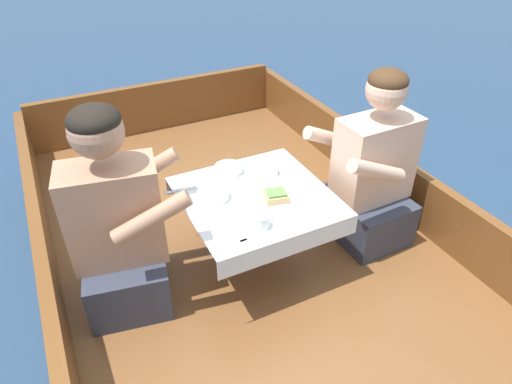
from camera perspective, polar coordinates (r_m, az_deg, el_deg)
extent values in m
plane|color=navy|center=(2.63, 0.34, -13.34)|extent=(60.00, 60.00, 0.00)
cube|color=brown|center=(2.53, 0.35, -11.27)|extent=(2.03, 3.64, 0.27)
cube|color=brown|center=(2.19, -23.94, -13.08)|extent=(0.06, 3.64, 0.33)
cube|color=brown|center=(2.82, 18.52, 0.06)|extent=(0.06, 3.64, 0.33)
cube|color=brown|center=(3.77, -12.23, 10.46)|extent=(1.91, 0.06, 0.38)
cylinder|color=#B2B2B7|center=(2.33, 0.00, -4.93)|extent=(0.07, 0.07, 0.40)
cube|color=brown|center=(2.20, 0.00, -0.71)|extent=(0.66, 0.66, 0.02)
cube|color=white|center=(2.19, 0.00, -0.47)|extent=(0.69, 0.69, 0.00)
cube|color=white|center=(1.99, 4.45, -6.80)|extent=(0.69, 0.00, 0.10)
cube|color=white|center=(2.48, -3.54, 2.62)|extent=(0.69, 0.00, 0.10)
cube|color=#333847|center=(2.28, -15.74, -9.92)|extent=(0.43, 0.50, 0.26)
cube|color=tan|center=(2.05, -17.31, -2.59)|extent=(0.43, 0.29, 0.47)
sphere|color=tan|center=(1.85, -19.38, 7.14)|extent=(0.22, 0.22, 0.22)
ellipsoid|color=black|center=(1.83, -19.66, 8.47)|extent=(0.20, 0.20, 0.12)
cylinder|color=tan|center=(2.15, -13.78, 2.50)|extent=(0.34, 0.13, 0.21)
cylinder|color=tan|center=(1.85, -12.89, -3.17)|extent=(0.34, 0.13, 0.21)
cube|color=#333847|center=(2.63, 13.50, -2.77)|extent=(0.37, 0.45, 0.26)
cube|color=beige|center=(2.43, 14.62, 3.98)|extent=(0.41, 0.23, 0.46)
sphere|color=beige|center=(2.27, 16.02, 12.22)|extent=(0.20, 0.20, 0.20)
ellipsoid|color=#472D19|center=(2.25, 16.21, 13.27)|extent=(0.19, 0.19, 0.11)
cylinder|color=beige|center=(2.19, 14.87, 2.58)|extent=(0.34, 0.08, 0.21)
cylinder|color=beige|center=(2.42, 9.38, 6.61)|extent=(0.34, 0.08, 0.21)
cylinder|color=white|center=(2.15, 2.51, -1.09)|extent=(0.22, 0.22, 0.01)
cylinder|color=white|center=(2.14, 8.04, -1.73)|extent=(0.16, 0.16, 0.01)
cube|color=tan|center=(2.14, 2.52, -0.59)|extent=(0.13, 0.11, 0.04)
cube|color=#669347|center=(2.12, 2.54, -0.06)|extent=(0.10, 0.09, 0.01)
cylinder|color=white|center=(2.17, -5.32, -0.32)|extent=(0.15, 0.15, 0.04)
cylinder|color=beige|center=(2.17, -5.33, -0.10)|extent=(0.12, 0.12, 0.02)
cylinder|color=white|center=(2.36, -3.49, 2.84)|extent=(0.14, 0.14, 0.04)
cylinder|color=beige|center=(2.35, -3.50, 3.05)|extent=(0.12, 0.12, 0.02)
cylinder|color=white|center=(2.34, 1.96, 2.81)|extent=(0.07, 0.07, 0.05)
torus|color=white|center=(2.36, 2.88, 3.11)|extent=(0.04, 0.01, 0.04)
cylinder|color=#3D2314|center=(2.33, 1.96, 3.14)|extent=(0.06, 0.06, 0.01)
cylinder|color=white|center=(1.98, 0.61, -3.72)|extent=(0.07, 0.07, 0.06)
torus|color=white|center=(1.99, 1.75, -3.29)|extent=(0.04, 0.01, 0.04)
cylinder|color=#3D2314|center=(1.97, 0.61, -3.29)|extent=(0.06, 0.06, 0.01)
cube|color=silver|center=(2.27, -3.24, 0.90)|extent=(0.17, 0.03, 0.00)
cube|color=silver|center=(2.25, -4.94, 0.56)|extent=(0.04, 0.02, 0.00)
cube|color=silver|center=(1.90, -3.43, -6.71)|extent=(0.17, 0.02, 0.00)
cube|color=silver|center=(1.93, -1.53, -6.08)|extent=(0.04, 0.02, 0.00)
cube|color=silver|center=(2.29, -0.53, 1.36)|extent=(0.10, 0.15, 0.00)
ellipsoid|color=silver|center=(2.32, -1.99, 1.90)|extent=(0.04, 0.02, 0.01)
cube|color=silver|center=(2.25, -9.23, 0.20)|extent=(0.17, 0.04, 0.00)
ellipsoid|color=silver|center=(2.25, -10.99, -0.06)|extent=(0.04, 0.02, 0.01)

